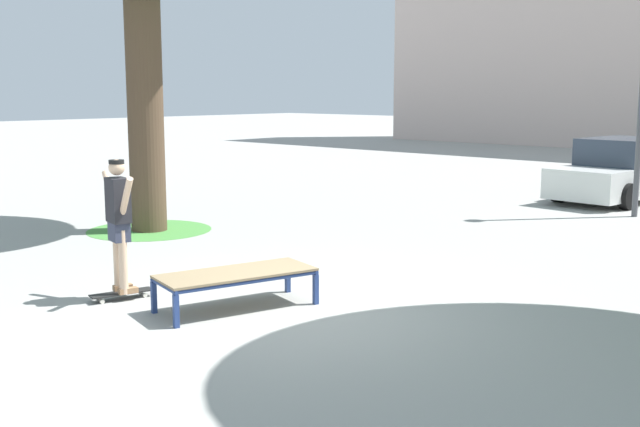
# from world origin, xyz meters

# --- Properties ---
(ground_plane) EXTENTS (120.00, 120.00, 0.00)m
(ground_plane) POSITION_xyz_m (0.00, 0.00, 0.00)
(ground_plane) COLOR #999993
(skate_box) EXTENTS (1.23, 2.03, 0.46)m
(skate_box) POSITION_xyz_m (-0.61, -0.35, 0.41)
(skate_box) COLOR navy
(skate_box) RESTS_ON ground
(skateboard) EXTENTS (0.39, 0.82, 0.09)m
(skateboard) POSITION_xyz_m (-2.01, -1.06, 0.08)
(skateboard) COLOR black
(skateboard) RESTS_ON ground
(skater) EXTENTS (0.99, 0.36, 1.69)m
(skater) POSITION_xyz_m (-2.01, -1.06, 1.07)
(skater) COLOR beige
(skater) RESTS_ON skateboard
(grass_patch_near_left) EXTENTS (2.34, 2.34, 0.01)m
(grass_patch_near_left) POSITION_xyz_m (-5.92, 2.10, 0.00)
(grass_patch_near_left) COLOR #47893D
(grass_patch_near_left) RESTS_ON ground
(car_white) EXTENTS (2.19, 4.33, 1.50)m
(car_white) POSITION_xyz_m (-0.97, 12.25, 0.69)
(car_white) COLOR silver
(car_white) RESTS_ON ground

